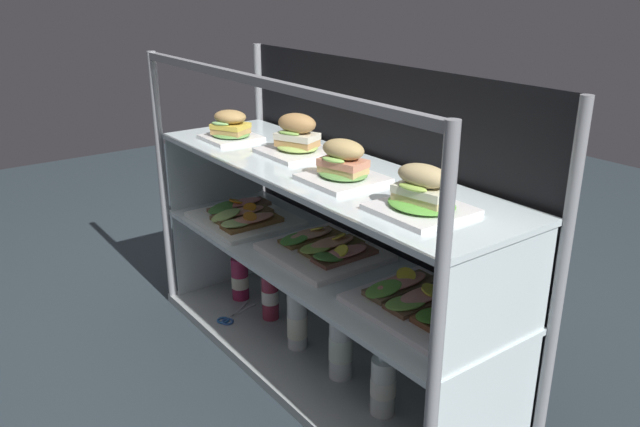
# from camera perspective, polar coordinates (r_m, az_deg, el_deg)

# --- Properties ---
(ground_plane) EXTENTS (6.00, 6.00, 0.02)m
(ground_plane) POSITION_cam_1_polar(r_m,az_deg,el_deg) (2.12, -0.00, -13.50)
(ground_plane) COLOR #293339
(ground_plane) RESTS_ON ground
(case_base_deck) EXTENTS (1.37, 0.44, 0.03)m
(case_base_deck) POSITION_cam_1_polar(r_m,az_deg,el_deg) (2.11, -0.00, -12.90)
(case_base_deck) COLOR #9FA6A5
(case_base_deck) RESTS_ON ground
(case_frame) EXTENTS (1.37, 0.44, 0.94)m
(case_frame) POSITION_cam_1_polar(r_m,az_deg,el_deg) (1.96, 3.28, 0.55)
(case_frame) COLOR gray
(case_frame) RESTS_ON ground
(riser_lower_tier) EXTENTS (1.31, 0.38, 0.33)m
(riser_lower_tier) POSITION_cam_1_polar(r_m,az_deg,el_deg) (2.01, -0.00, -8.62)
(riser_lower_tier) COLOR silver
(riser_lower_tier) RESTS_ON case_base_deck
(shelf_lower_glass) EXTENTS (1.33, 0.40, 0.02)m
(shelf_lower_glass) POSITION_cam_1_polar(r_m,az_deg,el_deg) (1.94, -0.00, -4.17)
(shelf_lower_glass) COLOR silver
(shelf_lower_glass) RESTS_ON riser_lower_tier
(riser_upper_tier) EXTENTS (1.31, 0.38, 0.27)m
(riser_upper_tier) POSITION_cam_1_polar(r_m,az_deg,el_deg) (1.88, -0.00, -0.22)
(riser_upper_tier) COLOR silver
(riser_upper_tier) RESTS_ON shelf_lower_glass
(shelf_upper_glass) EXTENTS (1.33, 0.40, 0.02)m
(shelf_upper_glass) POSITION_cam_1_polar(r_m,az_deg,el_deg) (1.83, -0.00, 3.94)
(shelf_upper_glass) COLOR silver
(shelf_upper_glass) RESTS_ON riser_upper_tier
(plated_roll_sandwich_near_right_corner) EXTENTS (0.17, 0.17, 0.10)m
(plated_roll_sandwich_near_right_corner) POSITION_cam_1_polar(r_m,az_deg,el_deg) (2.16, -8.03, 7.58)
(plated_roll_sandwich_near_right_corner) COLOR white
(plated_roll_sandwich_near_right_corner) RESTS_ON shelf_upper_glass
(plated_roll_sandwich_far_left) EXTENTS (0.20, 0.20, 0.13)m
(plated_roll_sandwich_far_left) POSITION_cam_1_polar(r_m,az_deg,el_deg) (1.96, -2.07, 6.67)
(plated_roll_sandwich_far_left) COLOR white
(plated_roll_sandwich_far_left) RESTS_ON shelf_upper_glass
(plated_roll_sandwich_right_of_center) EXTENTS (0.20, 0.20, 0.12)m
(plated_roll_sandwich_right_of_center) POSITION_cam_1_polar(r_m,az_deg,el_deg) (1.69, 2.07, 4.25)
(plated_roll_sandwich_right_of_center) COLOR white
(plated_roll_sandwich_right_of_center) RESTS_ON shelf_upper_glass
(plated_roll_sandwich_mid_right) EXTENTS (0.20, 0.20, 0.12)m
(plated_roll_sandwich_mid_right) POSITION_cam_1_polar(r_m,az_deg,el_deg) (1.48, 9.11, 1.56)
(plated_roll_sandwich_mid_right) COLOR white
(plated_roll_sandwich_mid_right) RESTS_ON shelf_upper_glass
(open_sandwich_tray_left_of_center) EXTENTS (0.34, 0.30, 0.06)m
(open_sandwich_tray_left_of_center) POSITION_cam_1_polar(r_m,az_deg,el_deg) (2.22, -6.92, -0.23)
(open_sandwich_tray_left_of_center) COLOR white
(open_sandwich_tray_left_of_center) RESTS_ON shelf_lower_glass
(open_sandwich_tray_mid_left) EXTENTS (0.34, 0.30, 0.06)m
(open_sandwich_tray_mid_left) POSITION_cam_1_polar(r_m,az_deg,el_deg) (1.94, 0.38, -3.18)
(open_sandwich_tray_mid_left) COLOR white
(open_sandwich_tray_mid_left) RESTS_ON shelf_lower_glass
(open_sandwich_tray_near_left_corner) EXTENTS (0.34, 0.30, 0.06)m
(open_sandwich_tray_near_left_corner) POSITION_cam_1_polar(r_m,az_deg,el_deg) (1.66, 9.09, -7.81)
(open_sandwich_tray_near_left_corner) COLOR white
(open_sandwich_tray_near_left_corner) RESTS_ON shelf_lower_glass
(juice_bottle_near_post) EXTENTS (0.06, 0.06, 0.21)m
(juice_bottle_near_post) POSITION_cam_1_polar(r_m,az_deg,el_deg) (2.41, -7.18, -5.72)
(juice_bottle_near_post) COLOR #A2244C
(juice_bottle_near_post) RESTS_ON case_base_deck
(juice_bottle_back_left) EXTENTS (0.06, 0.06, 0.21)m
(juice_bottle_back_left) POSITION_cam_1_polar(r_m,az_deg,el_deg) (2.27, -4.48, -7.36)
(juice_bottle_back_left) COLOR #992D43
(juice_bottle_back_left) RESTS_ON case_base_deck
(juice_bottle_front_middle) EXTENTS (0.07, 0.07, 0.25)m
(juice_bottle_front_middle) POSITION_cam_1_polar(r_m,az_deg,el_deg) (2.09, -2.05, -9.50)
(juice_bottle_front_middle) COLOR white
(juice_bottle_front_middle) RESTS_ON case_base_deck
(juice_bottle_front_left_end) EXTENTS (0.07, 0.07, 0.24)m
(juice_bottle_front_left_end) POSITION_cam_1_polar(r_m,az_deg,el_deg) (1.95, 1.87, -11.87)
(juice_bottle_front_left_end) COLOR white
(juice_bottle_front_left_end) RESTS_ON case_base_deck
(juice_bottle_front_fourth) EXTENTS (0.07, 0.07, 0.23)m
(juice_bottle_front_fourth) POSITION_cam_1_polar(r_m,az_deg,el_deg) (1.82, 5.68, -14.95)
(juice_bottle_front_fourth) COLOR white
(juice_bottle_front_fourth) RESTS_ON case_base_deck
(kitchen_scissors) EXTENTS (0.12, 0.18, 0.01)m
(kitchen_scissors) POSITION_cam_1_polar(r_m,az_deg,el_deg) (2.31, -8.13, -9.27)
(kitchen_scissors) COLOR silver
(kitchen_scissors) RESTS_ON case_base_deck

